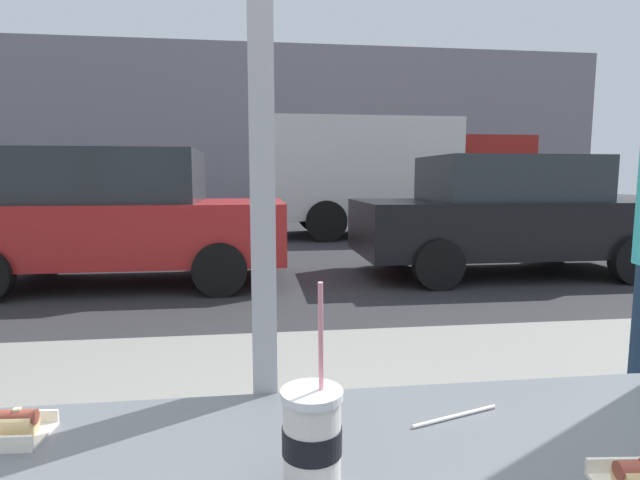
{
  "coord_description": "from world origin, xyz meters",
  "views": [
    {
      "loc": [
        -0.01,
        -0.95,
        1.4
      ],
      "look_at": [
        0.45,
        2.66,
        0.94
      ],
      "focal_mm": 28.13,
      "sensor_mm": 36.0,
      "label": 1
    }
  ],
  "objects": [
    {
      "name": "ground_plane",
      "position": [
        0.0,
        8.0,
        0.0
      ],
      "size": [
        60.0,
        60.0,
        0.0
      ],
      "primitive_type": "plane",
      "color": "#2D2D30"
    },
    {
      "name": "parked_car_black",
      "position": [
        3.56,
        5.85,
        0.86
      ],
      "size": [
        4.3,
        1.97,
        1.7
      ],
      "color": "black",
      "rests_on": "ground"
    },
    {
      "name": "soda_cup_right",
      "position": [
        0.06,
        -0.29,
        1.04
      ],
      "size": [
        0.09,
        0.09,
        0.31
      ],
      "color": "silver",
      "rests_on": "window_counter"
    },
    {
      "name": "building_facade_far",
      "position": [
        0.0,
        19.39,
        3.23
      ],
      "size": [
        28.0,
        1.2,
        6.46
      ],
      "primitive_type": "cube",
      "color": "gray",
      "rests_on": "ground"
    },
    {
      "name": "loose_straw",
      "position": [
        0.35,
        -0.11,
        0.96
      ],
      "size": [
        0.18,
        0.06,
        0.01
      ],
      "primitive_type": "cylinder",
      "rotation": [
        0.0,
        1.57,
        0.31
      ],
      "color": "white",
      "rests_on": "window_counter"
    },
    {
      "name": "sidewalk_strip",
      "position": [
        0.0,
        1.6,
        0.08
      ],
      "size": [
        16.0,
        2.8,
        0.15
      ],
      "primitive_type": "cube",
      "color": "gray",
      "rests_on": "ground"
    },
    {
      "name": "box_truck",
      "position": [
        3.07,
        10.89,
        1.52
      ],
      "size": [
        6.39,
        2.44,
        2.73
      ],
      "color": "silver",
      "rests_on": "ground"
    },
    {
      "name": "parked_car_red",
      "position": [
        -1.77,
        5.85,
        0.88
      ],
      "size": [
        4.19,
        1.98,
        1.75
      ],
      "color": "red",
      "rests_on": "ground"
    }
  ]
}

